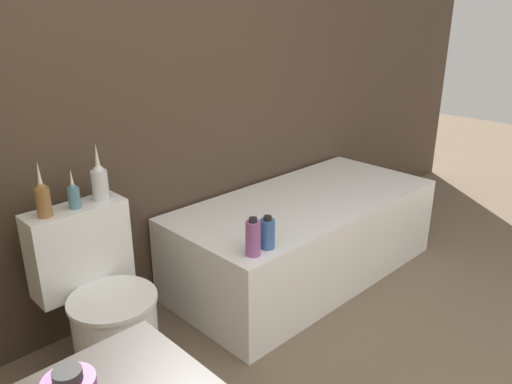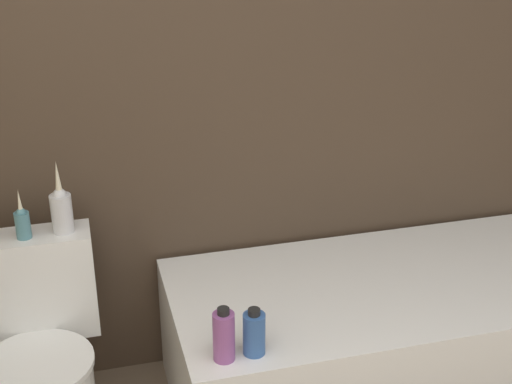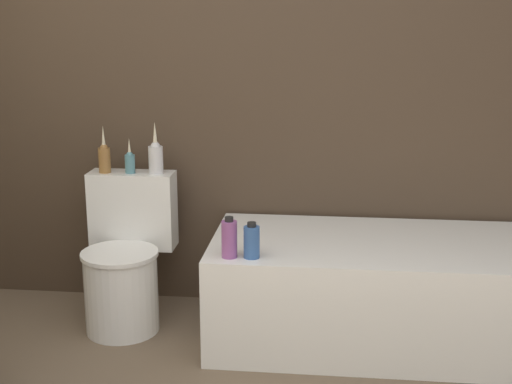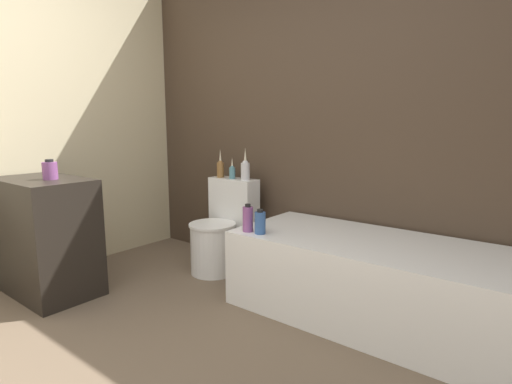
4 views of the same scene
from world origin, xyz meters
name	(u,v)px [view 1 (image 1 of 4)]	position (x,y,z in m)	size (l,w,h in m)	color
wall_back_tiled	(150,65)	(0.00, 2.07, 1.30)	(6.40, 0.06, 2.60)	#423326
bathtub	(305,236)	(0.73, 1.63, 0.26)	(1.69, 0.78, 0.50)	white
toilet	(104,306)	(-0.58, 1.69, 0.33)	(0.44, 0.54, 0.75)	white
vase_gold	(43,198)	(-0.71, 1.84, 0.84)	(0.06, 0.06, 0.24)	olive
vase_silver	(74,195)	(-0.58, 1.84, 0.82)	(0.05, 0.05, 0.18)	teal
vase_bronze	(100,181)	(-0.45, 1.86, 0.84)	(0.07, 0.07, 0.26)	silver
shampoo_bottle_tall	(253,238)	(0.01, 1.33, 0.59)	(0.07, 0.07, 0.19)	#8C4C8C
shampoo_bottle_short	(267,233)	(0.10, 1.34, 0.58)	(0.07, 0.07, 0.16)	#335999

